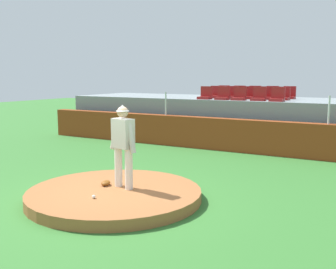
{
  "coord_description": "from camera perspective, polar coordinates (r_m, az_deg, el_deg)",
  "views": [
    {
      "loc": [
        5.11,
        -6.63,
        2.64
      ],
      "look_at": [
        0.0,
        2.32,
        1.13
      ],
      "focal_mm": 42.69,
      "sensor_mm": 36.0,
      "label": 1
    }
  ],
  "objects": [
    {
      "name": "stadium_chair_2",
      "position": [
        15.31,
        10.15,
        5.44
      ],
      "size": [
        0.48,
        0.44,
        0.5
      ],
      "rotation": [
        0.0,
        0.0,
        3.14
      ],
      "color": "maroon",
      "rests_on": "bleacher_platform"
    },
    {
      "name": "stadium_chair_11",
      "position": [
        17.24,
        10.08,
        5.75
      ],
      "size": [
        0.48,
        0.44,
        0.5
      ],
      "rotation": [
        0.0,
        0.0,
        3.14
      ],
      "color": "maroon",
      "rests_on": "bleacher_platform"
    },
    {
      "name": "stadium_chair_8",
      "position": [
        15.97,
        13.85,
        5.44
      ],
      "size": [
        0.48,
        0.44,
        0.5
      ],
      "rotation": [
        0.0,
        0.0,
        3.14
      ],
      "color": "maroon",
      "rests_on": "bleacher_platform"
    },
    {
      "name": "stadium_chair_6",
      "position": [
        16.41,
        9.02,
        5.65
      ],
      "size": [
        0.48,
        0.44,
        0.5
      ],
      "rotation": [
        0.0,
        0.0,
        3.14
      ],
      "color": "maroon",
      "rests_on": "bleacher_platform"
    },
    {
      "name": "stadium_chair_0",
      "position": [
        15.83,
        5.37,
        5.62
      ],
      "size": [
        0.48,
        0.44,
        0.5
      ],
      "rotation": [
        0.0,
        0.0,
        3.14
      ],
      "color": "maroon",
      "rests_on": "bleacher_platform"
    },
    {
      "name": "fence_post_left",
      "position": [
        15.34,
        -0.32,
        4.45
      ],
      "size": [
        0.06,
        0.06,
        0.9
      ],
      "primitive_type": "cylinder",
      "color": "silver",
      "rests_on": "brick_barrier"
    },
    {
      "name": "stadium_chair_1",
      "position": [
        15.53,
        7.87,
        5.53
      ],
      "size": [
        0.48,
        0.44,
        0.5
      ],
      "rotation": [
        0.0,
        0.0,
        3.14
      ],
      "color": "maroon",
      "rests_on": "bleacher_platform"
    },
    {
      "name": "baseball",
      "position": [
        8.16,
        -10.55,
        -8.71
      ],
      "size": [
        0.07,
        0.07,
        0.07
      ],
      "primitive_type": "sphere",
      "color": "white",
      "rests_on": "pitchers_mound"
    },
    {
      "name": "stadium_chair_7",
      "position": [
        16.15,
        11.37,
        5.55
      ],
      "size": [
        0.48,
        0.44,
        0.5
      ],
      "rotation": [
        0.0,
        0.0,
        3.14
      ],
      "color": "maroon",
      "rests_on": "bleacher_platform"
    },
    {
      "name": "bleacher_platform",
      "position": [
        16.69,
        11.74,
        2.08
      ],
      "size": [
        15.49,
        3.81,
        1.74
      ],
      "primitive_type": "cube",
      "color": "gray",
      "rests_on": "ground_plane"
    },
    {
      "name": "stadium_chair_4",
      "position": [
        14.88,
        15.36,
        5.19
      ],
      "size": [
        0.48,
        0.44,
        0.5
      ],
      "rotation": [
        0.0,
        0.0,
        3.14
      ],
      "color": "maroon",
      "rests_on": "bleacher_platform"
    },
    {
      "name": "stadium_chair_9",
      "position": [
        15.8,
        16.09,
        5.33
      ],
      "size": [
        0.48,
        0.44,
        0.5
      ],
      "rotation": [
        0.0,
        0.0,
        3.14
      ],
      "color": "maroon",
      "rests_on": "bleacher_platform"
    },
    {
      "name": "stadium_chair_5",
      "position": [
        16.67,
        6.78,
        5.73
      ],
      "size": [
        0.48,
        0.44,
        0.5
      ],
      "rotation": [
        0.0,
        0.0,
        3.14
      ],
      "color": "maroon",
      "rests_on": "bleacher_platform"
    },
    {
      "name": "stadium_chair_12",
      "position": [
        17.01,
        12.22,
        5.65
      ],
      "size": [
        0.48,
        0.44,
        0.5
      ],
      "rotation": [
        0.0,
        0.0,
        3.14
      ],
      "color": "maroon",
      "rests_on": "bleacher_platform"
    },
    {
      "name": "pitchers_mound",
      "position": [
        8.74,
        -7.64,
        -8.52
      ],
      "size": [
        3.73,
        3.73,
        0.23
      ],
      "primitive_type": "cylinder",
      "color": "#9B5E33",
      "rests_on": "ground_plane"
    },
    {
      "name": "stadium_chair_14",
      "position": [
        16.66,
        16.89,
        5.43
      ],
      "size": [
        0.48,
        0.44,
        0.5
      ],
      "rotation": [
        0.0,
        0.0,
        3.14
      ],
      "color": "maroon",
      "rests_on": "bleacher_platform"
    },
    {
      "name": "fence_post_right",
      "position": [
        13.41,
        22.0,
        3.28
      ],
      "size": [
        0.06,
        0.06,
        0.9
      ],
      "primitive_type": "cylinder",
      "color": "silver",
      "rests_on": "brick_barrier"
    },
    {
      "name": "ground_plane",
      "position": [
        8.78,
        -7.62,
        -9.23
      ],
      "size": [
        60.0,
        60.0,
        0.0
      ],
      "primitive_type": "plane",
      "color": "#34712D"
    },
    {
      "name": "brick_barrier",
      "position": [
        14.35,
        8.55,
        -0.03
      ],
      "size": [
        16.14,
        0.4,
        1.15
      ],
      "primitive_type": "cube",
      "color": "brown",
      "rests_on": "ground_plane"
    },
    {
      "name": "pitcher",
      "position": [
        8.61,
        -6.43,
        -0.82
      ],
      "size": [
        0.83,
        0.38,
        1.81
      ],
      "rotation": [
        0.0,
        0.0,
        -0.26
      ],
      "color": "silver",
      "rests_on": "pitchers_mound"
    },
    {
      "name": "stadium_chair_13",
      "position": [
        16.84,
        14.62,
        5.55
      ],
      "size": [
        0.48,
        0.44,
        0.5
      ],
      "rotation": [
        0.0,
        0.0,
        3.14
      ],
      "color": "maroon",
      "rests_on": "bleacher_platform"
    },
    {
      "name": "stadium_chair_3",
      "position": [
        15.11,
        12.85,
        5.32
      ],
      "size": [
        0.48,
        0.44,
        0.5
      ],
      "rotation": [
        0.0,
        0.0,
        3.14
      ],
      "color": "maroon",
      "rests_on": "bleacher_platform"
    },
    {
      "name": "fielding_glove",
      "position": [
        9.05,
        -8.88,
        -6.85
      ],
      "size": [
        0.31,
        0.36,
        0.11
      ],
      "primitive_type": "ellipsoid",
      "rotation": [
        0.0,
        0.0,
        2.03
      ],
      "color": "brown",
      "rests_on": "pitchers_mound"
    },
    {
      "name": "stadium_chair_10",
      "position": [
        17.46,
        7.88,
        5.83
      ],
      "size": [
        0.48,
        0.44,
        0.5
      ],
      "rotation": [
        0.0,
        0.0,
        3.14
      ],
      "color": "maroon",
      "rests_on": "bleacher_platform"
    }
  ]
}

